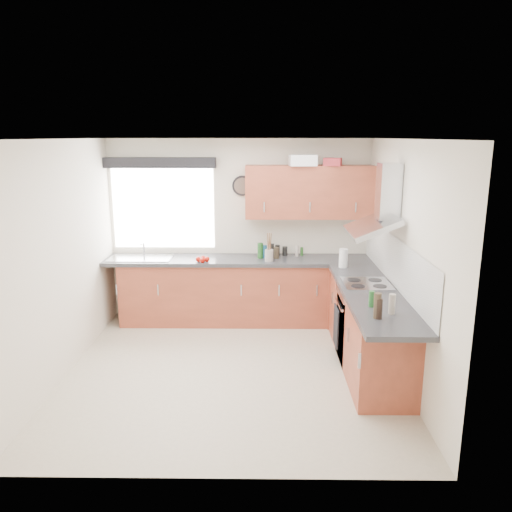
{
  "coord_description": "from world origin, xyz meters",
  "views": [
    {
      "loc": [
        0.33,
        -5.07,
        2.53
      ],
      "look_at": [
        0.25,
        0.85,
        1.1
      ],
      "focal_mm": 35.0,
      "sensor_mm": 36.0,
      "label": 1
    }
  ],
  "objects_px": {
    "upper_cabinets": "(309,192)",
    "washing_machine": "(228,294)",
    "extractor_hood": "(380,208)",
    "oven": "(364,325)"
  },
  "relations": [
    {
      "from": "oven",
      "to": "extractor_hood",
      "type": "bearing_deg",
      "value": -0.0
    },
    {
      "from": "extractor_hood",
      "to": "oven",
      "type": "bearing_deg",
      "value": 180.0
    },
    {
      "from": "upper_cabinets",
      "to": "washing_machine",
      "type": "relative_size",
      "value": 2.16
    },
    {
      "from": "oven",
      "to": "extractor_hood",
      "type": "height_order",
      "value": "extractor_hood"
    },
    {
      "from": "upper_cabinets",
      "to": "washing_machine",
      "type": "distance_m",
      "value": 1.79
    },
    {
      "from": "extractor_hood",
      "to": "upper_cabinets",
      "type": "xyz_separation_m",
      "value": [
        -0.65,
        1.33,
        0.03
      ]
    },
    {
      "from": "oven",
      "to": "upper_cabinets",
      "type": "distance_m",
      "value": 1.99
    },
    {
      "from": "upper_cabinets",
      "to": "washing_machine",
      "type": "height_order",
      "value": "upper_cabinets"
    },
    {
      "from": "upper_cabinets",
      "to": "washing_machine",
      "type": "bearing_deg",
      "value": -174.55
    },
    {
      "from": "oven",
      "to": "extractor_hood",
      "type": "xyz_separation_m",
      "value": [
        0.1,
        -0.0,
        1.34
      ]
    }
  ]
}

